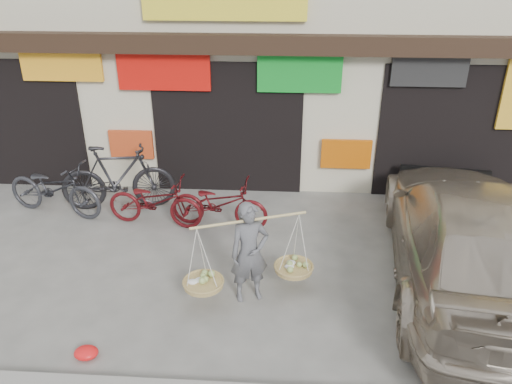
# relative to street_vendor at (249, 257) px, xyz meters

# --- Properties ---
(ground) EXTENTS (70.00, 70.00, 0.00)m
(ground) POSITION_rel_street_vendor_xyz_m (-0.71, 0.14, -0.70)
(ground) COLOR gray
(ground) RESTS_ON ground
(shophouse_block) EXTENTS (14.00, 6.32, 7.00)m
(shophouse_block) POSITION_rel_street_vendor_xyz_m (-0.71, 6.55, 2.75)
(shophouse_block) COLOR beige
(shophouse_block) RESTS_ON ground
(street_vendor) EXTENTS (1.83, 1.02, 1.54)m
(street_vendor) POSITION_rel_street_vendor_xyz_m (0.00, 0.00, 0.00)
(street_vendor) COLOR #5C5C61
(street_vendor) RESTS_ON ground
(bike_0) EXTENTS (2.15, 1.21, 1.07)m
(bike_0) POSITION_rel_street_vendor_xyz_m (-3.91, 2.36, -0.17)
(bike_0) COLOR #2E2F34
(bike_0) RESTS_ON ground
(bike_1) EXTENTS (2.26, 0.99, 1.31)m
(bike_1) POSITION_rel_street_vendor_xyz_m (-2.75, 2.66, -0.05)
(bike_1) COLOR black
(bike_1) RESTS_ON ground
(bike_2) EXTENTS (1.87, 0.88, 0.95)m
(bike_2) POSITION_rel_street_vendor_xyz_m (-0.71, 2.05, -0.23)
(bike_2) COLOR #4F0D11
(bike_2) RESTS_ON ground
(bike_3) EXTENTS (1.87, 0.88, 0.95)m
(bike_3) POSITION_rel_street_vendor_xyz_m (-1.89, 2.05, -0.23)
(bike_3) COLOR #4F0D11
(bike_3) RESTS_ON ground
(suv) EXTENTS (2.99, 5.86, 1.63)m
(suv) POSITION_rel_street_vendor_xyz_m (3.25, 0.62, 0.11)
(suv) COLOR #B6A792
(suv) RESTS_ON ground
(red_bag) EXTENTS (0.31, 0.25, 0.14)m
(red_bag) POSITION_rel_street_vendor_xyz_m (-1.96, -1.34, -0.63)
(red_bag) COLOR red
(red_bag) RESTS_ON ground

